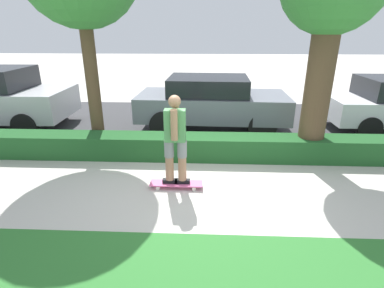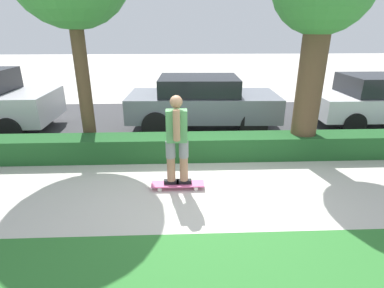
# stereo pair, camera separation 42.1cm
# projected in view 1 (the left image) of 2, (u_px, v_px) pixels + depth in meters

# --- Properties ---
(ground_plane) EXTENTS (60.00, 60.00, 0.00)m
(ground_plane) POSITION_uv_depth(u_px,v_px,m) (201.00, 196.00, 5.00)
(ground_plane) COLOR #BCB7AD
(street_asphalt) EXTENTS (18.48, 5.00, 0.01)m
(street_asphalt) POSITION_uv_depth(u_px,v_px,m) (203.00, 123.00, 8.91)
(street_asphalt) COLOR #38383A
(street_asphalt) RESTS_ON ground_plane
(hedge_row) EXTENTS (18.48, 0.60, 0.50)m
(hedge_row) POSITION_uv_depth(u_px,v_px,m) (202.00, 147.00, 6.40)
(hedge_row) COLOR #1E5123
(hedge_row) RESTS_ON ground_plane
(skateboard) EXTENTS (0.92, 0.24, 0.09)m
(skateboard) POSITION_uv_depth(u_px,v_px,m) (176.00, 184.00, 5.25)
(skateboard) COLOR #DB5B93
(skateboard) RESTS_ON ground_plane
(skater_person) EXTENTS (0.48, 0.40, 1.56)m
(skater_person) POSITION_uv_depth(u_px,v_px,m) (175.00, 139.00, 4.95)
(skater_person) COLOR black
(skater_person) RESTS_ON skateboard
(parked_car_middle) EXTENTS (4.02, 1.89, 1.44)m
(parked_car_middle) POSITION_uv_depth(u_px,v_px,m) (211.00, 102.00, 8.07)
(parked_car_middle) COLOR slate
(parked_car_middle) RESTS_ON ground_plane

